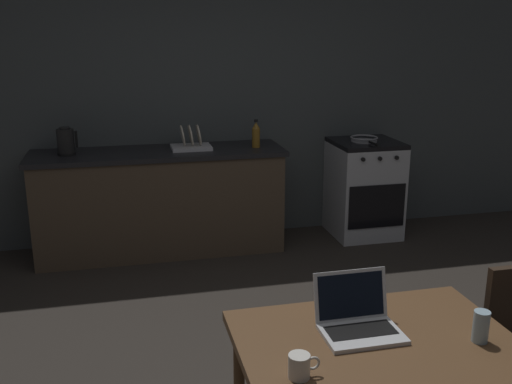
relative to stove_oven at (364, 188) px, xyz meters
The scene contains 11 objects.
back_wall 1.40m from the stove_oven, 160.82° to the left, with size 6.40×0.10×2.72m, color #434A4A.
kitchen_counter 1.92m from the stove_oven, behind, with size 2.16×0.64×0.91m.
stove_oven is the anchor object (origin of this frame).
dining_table 3.36m from the stove_oven, 112.40° to the right, with size 1.12×0.82×0.73m.
laptop 3.28m from the stove_oven, 113.93° to the right, with size 0.32×0.27×0.22m.
electric_kettle 2.72m from the stove_oven, behind, with size 0.17×0.15×0.23m.
bottle 1.21m from the stove_oven, behind, with size 0.07×0.07×0.24m.
frying_pan 0.48m from the stove_oven, 140.57° to the right, with size 0.26×0.43×0.05m.
coffee_mug 3.66m from the stove_oven, 117.03° to the right, with size 0.12×0.08×0.09m.
drinking_glass 3.31m from the stove_oven, 105.61° to the right, with size 0.06×0.06×0.13m.
dish_rack 1.71m from the stove_oven, behind, with size 0.34×0.26×0.21m.
Camera 1 is at (-0.92, -2.66, 1.94)m, focal length 41.31 mm.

